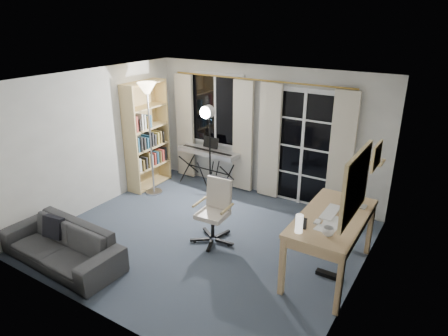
% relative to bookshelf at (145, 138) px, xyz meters
% --- Properties ---
extents(floor, '(4.50, 4.00, 0.02)m').
position_rel_bookshelf_xyz_m(floor, '(2.13, -1.09, -0.99)').
color(floor, '#3E4A5B').
rests_on(floor, ground).
extents(window, '(1.20, 0.08, 1.40)m').
position_rel_bookshelf_xyz_m(window, '(1.08, 0.88, 0.52)').
color(window, white).
rests_on(window, floor).
extents(french_door, '(1.32, 0.09, 2.11)m').
position_rel_bookshelf_xyz_m(french_door, '(2.88, 0.88, 0.05)').
color(french_door, white).
rests_on(french_door, floor).
extents(curtains, '(3.60, 0.07, 2.13)m').
position_rel_bookshelf_xyz_m(curtains, '(1.99, 0.79, 0.12)').
color(curtains, gold).
rests_on(curtains, floor).
extents(bookshelf, '(0.36, 0.97, 2.06)m').
position_rel_bookshelf_xyz_m(bookshelf, '(0.00, 0.00, 0.00)').
color(bookshelf, tan).
rests_on(bookshelf, floor).
extents(torchiere_lamp, '(0.44, 0.44, 2.11)m').
position_rel_bookshelf_xyz_m(torchiere_lamp, '(0.36, -0.23, 0.72)').
color(torchiere_lamp, '#B2B2B7').
rests_on(torchiere_lamp, floor).
extents(keyboard_piano, '(1.28, 0.65, 0.92)m').
position_rel_bookshelf_xyz_m(keyboard_piano, '(1.06, 0.60, -0.28)').
color(keyboard_piano, black).
rests_on(keyboard_piano, floor).
extents(studio_light, '(0.32, 0.35, 1.77)m').
position_rel_bookshelf_xyz_m(studio_light, '(1.32, 0.23, 0.44)').
color(studio_light, black).
rests_on(studio_light, floor).
extents(office_chair, '(0.65, 0.67, 0.96)m').
position_rel_bookshelf_xyz_m(office_chair, '(2.28, -0.98, -0.41)').
color(office_chair, black).
rests_on(office_chair, floor).
extents(desk, '(0.79, 1.57, 0.84)m').
position_rel_bookshelf_xyz_m(desk, '(4.01, -0.91, -0.25)').
color(desk, tan).
rests_on(desk, floor).
extents(monitor, '(0.20, 0.60, 0.52)m').
position_rel_bookshelf_xyz_m(monitor, '(4.20, -0.46, 0.17)').
color(monitor, silver).
rests_on(monitor, desk).
extents(desk_clutter, '(0.49, 0.95, 1.06)m').
position_rel_bookshelf_xyz_m(desk_clutter, '(3.94, -1.15, -0.32)').
color(desk_clutter, white).
rests_on(desk_clutter, desk).
extents(mug, '(0.14, 0.11, 0.14)m').
position_rel_bookshelf_xyz_m(mug, '(4.11, -1.41, -0.07)').
color(mug, silver).
rests_on(mug, desk).
extents(wall_mirror, '(0.04, 0.94, 0.74)m').
position_rel_bookshelf_xyz_m(wall_mirror, '(4.35, -1.44, 0.57)').
color(wall_mirror, tan).
rests_on(wall_mirror, floor).
extents(framed_print, '(0.03, 0.42, 0.32)m').
position_rel_bookshelf_xyz_m(framed_print, '(4.35, -0.54, 0.62)').
color(framed_print, tan).
rests_on(framed_print, floor).
extents(wall_shelf, '(0.16, 0.30, 0.18)m').
position_rel_bookshelf_xyz_m(wall_shelf, '(4.29, -0.04, 0.43)').
color(wall_shelf, tan).
rests_on(wall_shelf, floor).
extents(sofa, '(1.86, 0.59, 0.72)m').
position_rel_bookshelf_xyz_m(sofa, '(0.83, -2.64, -0.62)').
color(sofa, '#2A2A2C').
rests_on(sofa, floor).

